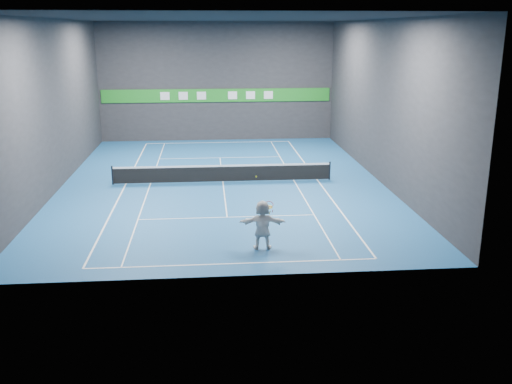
{
  "coord_description": "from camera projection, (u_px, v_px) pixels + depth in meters",
  "views": [
    {
      "loc": [
        -0.84,
        -31.63,
        8.44
      ],
      "look_at": [
        1.26,
        -7.47,
        1.5
      ],
      "focal_mm": 40.0,
      "sensor_mm": 36.0,
      "label": 1
    }
  ],
  "objects": [
    {
      "name": "ceiling",
      "position": [
        220.0,
        18.0,
        30.21
      ],
      "size": [
        26.0,
        26.0,
        0.0
      ],
      "primitive_type": "plane",
      "color": "black",
      "rests_on": "ground"
    },
    {
      "name": "sideline_doubles_left",
      "position": [
        126.0,
        184.0,
        32.23
      ],
      "size": [
        0.08,
        23.78,
        0.01
      ],
      "primitive_type": "cube",
      "color": "white",
      "rests_on": "ground"
    },
    {
      "name": "tennis_net",
      "position": [
        223.0,
        173.0,
        32.54
      ],
      "size": [
        12.5,
        0.1,
        1.07
      ],
      "color": "black",
      "rests_on": "ground"
    },
    {
      "name": "sideline_doubles_right",
      "position": [
        317.0,
        180.0,
        33.14
      ],
      "size": [
        0.08,
        23.78,
        0.01
      ],
      "primitive_type": "cube",
      "color": "white",
      "rests_on": "ground"
    },
    {
      "name": "sideline_singles_right",
      "position": [
        294.0,
        180.0,
        33.03
      ],
      "size": [
        0.06,
        23.78,
        0.01
      ],
      "primitive_type": "cube",
      "color": "white",
      "rests_on": "ground"
    },
    {
      "name": "service_line_far",
      "position": [
        220.0,
        158.0,
        38.81
      ],
      "size": [
        8.23,
        0.06,
        0.01
      ],
      "primitive_type": "cube",
      "color": "white",
      "rests_on": "ground"
    },
    {
      "name": "tennis_ball",
      "position": [
        256.0,
        177.0,
        22.16
      ],
      "size": [
        0.07,
        0.07,
        0.07
      ],
      "primitive_type": "sphere",
      "color": "#C4D223",
      "rests_on": "player"
    },
    {
      "name": "baseline_far",
      "position": [
        218.0,
        142.0,
        44.07
      ],
      "size": [
        10.98,
        0.08,
        0.01
      ],
      "primitive_type": "cube",
      "color": "white",
      "rests_on": "ground"
    },
    {
      "name": "player",
      "position": [
        263.0,
        225.0,
        22.51
      ],
      "size": [
        1.89,
        0.71,
        1.99
      ],
      "primitive_type": "imported",
      "rotation": [
        0.0,
        0.0,
        3.07
      ],
      "color": "silver",
      "rests_on": "ground"
    },
    {
      "name": "wall_left",
      "position": [
        55.0,
        105.0,
        30.7
      ],
      "size": [
        0.1,
        26.0,
        9.0
      ],
      "primitive_type": "cube",
      "color": "#262629",
      "rests_on": "ground"
    },
    {
      "name": "service_line_near",
      "position": [
        227.0,
        217.0,
        26.55
      ],
      "size": [
        8.23,
        0.06,
        0.01
      ],
      "primitive_type": "cube",
      "color": "white",
      "rests_on": "ground"
    },
    {
      "name": "ground",
      "position": [
        223.0,
        182.0,
        32.68
      ],
      "size": [
        26.0,
        26.0,
        0.0
      ],
      "primitive_type": "plane",
      "color": "navy",
      "rests_on": "ground"
    },
    {
      "name": "sideline_singles_left",
      "position": [
        151.0,
        184.0,
        32.34
      ],
      "size": [
        0.06,
        23.78,
        0.01
      ],
      "primitive_type": "cube",
      "color": "white",
      "rests_on": "ground"
    },
    {
      "name": "center_service_line",
      "position": [
        223.0,
        182.0,
        32.68
      ],
      "size": [
        0.06,
        12.8,
        0.01
      ],
      "primitive_type": "cube",
      "color": "white",
      "rests_on": "ground"
    },
    {
      "name": "wall_right",
      "position": [
        381.0,
        102.0,
        32.2
      ],
      "size": [
        0.1,
        26.0,
        9.0
      ],
      "primitive_type": "cube",
      "color": "#262629",
      "rests_on": "ground"
    },
    {
      "name": "baseline_near",
      "position": [
        233.0,
        264.0,
        21.3
      ],
      "size": [
        10.98,
        0.08,
        0.01
      ],
      "primitive_type": "cube",
      "color": "white",
      "rests_on": "ground"
    },
    {
      "name": "sponsor_banner",
      "position": [
        217.0,
        95.0,
        44.11
      ],
      "size": [
        17.64,
        0.11,
        1.0
      ],
      "color": "#1B7E1F",
      "rests_on": "wall_back"
    },
    {
      "name": "wall_front",
      "position": [
        233.0,
        152.0,
        18.99
      ],
      "size": [
        18.0,
        0.1,
        9.0
      ],
      "primitive_type": "cube",
      "color": "#262629",
      "rests_on": "ground"
    },
    {
      "name": "wall_back",
      "position": [
        217.0,
        82.0,
        43.9
      ],
      "size": [
        18.0,
        0.1,
        9.0
      ],
      "primitive_type": "cube",
      "color": "#262629",
      "rests_on": "ground"
    },
    {
      "name": "tennis_racket",
      "position": [
        270.0,
        206.0,
        22.37
      ],
      "size": [
        0.42,
        0.38,
        0.58
      ],
      "color": "#B11218",
      "rests_on": "player"
    }
  ]
}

